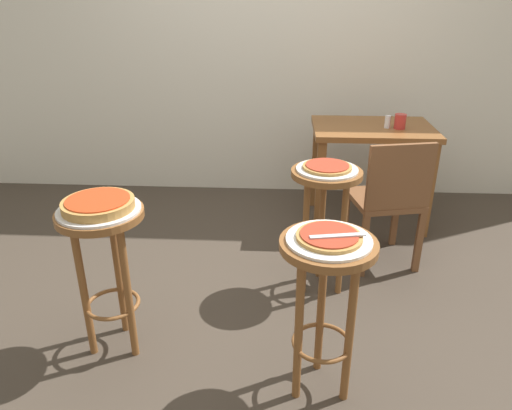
{
  "coord_description": "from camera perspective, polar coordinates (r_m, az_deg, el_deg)",
  "views": [
    {
      "loc": [
        0.07,
        -2.41,
        1.65
      ],
      "look_at": [
        -0.05,
        -0.26,
        0.67
      ],
      "focal_mm": 33.64,
      "sensor_mm": 36.0,
      "label": 1
    }
  ],
  "objects": [
    {
      "name": "stool_leftside",
      "position": [
        2.71,
        8.19,
        0.2
      ],
      "size": [
        0.39,
        0.39,
        0.75
      ],
      "color": "brown",
      "rests_on": "ground_plane"
    },
    {
      "name": "wooden_chair",
      "position": [
        3.08,
        15.53,
        0.76
      ],
      "size": [
        0.47,
        0.47,
        0.85
      ],
      "color": "brown",
      "rests_on": "ground_plane"
    },
    {
      "name": "condiment_shaker",
      "position": [
        3.57,
        15.37,
        9.52
      ],
      "size": [
        0.04,
        0.04,
        0.09
      ],
      "primitive_type": "cylinder",
      "color": "white",
      "rests_on": "dining_table"
    },
    {
      "name": "pizza_middle",
      "position": [
        2.23,
        -18.26,
        0.12
      ],
      "size": [
        0.32,
        0.32,
        0.05
      ],
      "color": "#B78442",
      "rests_on": "serving_plate_middle"
    },
    {
      "name": "pizza_foreground",
      "position": [
        1.89,
        8.7,
        -3.7
      ],
      "size": [
        0.26,
        0.26,
        0.02
      ],
      "color": "#B78442",
      "rests_on": "serving_plate_foreground"
    },
    {
      "name": "ground_plane",
      "position": [
        2.92,
        1.36,
        -10.04
      ],
      "size": [
        6.0,
        6.0,
        0.0
      ],
      "primitive_type": "plane",
      "color": "#42382D"
    },
    {
      "name": "pizza_leftside",
      "position": [
        2.63,
        8.47,
        4.55
      ],
      "size": [
        0.27,
        0.27,
        0.02
      ],
      "color": "#B78442",
      "rests_on": "serving_plate_leftside"
    },
    {
      "name": "serving_plate_middle",
      "position": [
        2.24,
        -18.16,
        -0.54
      ],
      "size": [
        0.37,
        0.37,
        0.01
      ],
      "primitive_type": "cylinder",
      "color": "silver",
      "rests_on": "stool_middle"
    },
    {
      "name": "serving_plate_foreground",
      "position": [
        1.9,
        8.67,
        -4.12
      ],
      "size": [
        0.34,
        0.34,
        0.01
      ],
      "primitive_type": "cylinder",
      "color": "white",
      "rests_on": "stool_foreground"
    },
    {
      "name": "back_wall",
      "position": [
        4.07,
        2.46,
        22.16
      ],
      "size": [
        6.0,
        0.1,
        3.0
      ],
      "primitive_type": "cube",
      "color": "silver",
      "rests_on": "ground_plane"
    },
    {
      "name": "cup_near_edge",
      "position": [
        3.58,
        16.77,
        9.5
      ],
      "size": [
        0.08,
        0.08,
        0.1
      ],
      "primitive_type": "cylinder",
      "color": "red",
      "rests_on": "dining_table"
    },
    {
      "name": "dining_table",
      "position": [
        3.65,
        13.56,
        6.97
      ],
      "size": [
        0.86,
        0.62,
        0.75
      ],
      "color": "brown",
      "rests_on": "ground_plane"
    },
    {
      "name": "pizza_server_knife",
      "position": [
        1.87,
        9.69,
        -3.62
      ],
      "size": [
        0.22,
        0.06,
        0.01
      ],
      "primitive_type": "cube",
      "rotation": [
        0.0,
        0.0,
        0.18
      ],
      "color": "silver",
      "rests_on": "pizza_foreground"
    },
    {
      "name": "stool_foreground",
      "position": [
        2.0,
        8.31,
        -9.24
      ],
      "size": [
        0.39,
        0.39,
        0.75
      ],
      "color": "brown",
      "rests_on": "ground_plane"
    },
    {
      "name": "stool_middle",
      "position": [
        2.33,
        -17.52,
        -5.08
      ],
      "size": [
        0.39,
        0.39,
        0.75
      ],
      "color": "brown",
      "rests_on": "ground_plane"
    },
    {
      "name": "serving_plate_leftside",
      "position": [
        2.64,
        8.45,
        4.22
      ],
      "size": [
        0.34,
        0.34,
        0.01
      ],
      "primitive_type": "cylinder",
      "color": "silver",
      "rests_on": "stool_leftside"
    }
  ]
}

